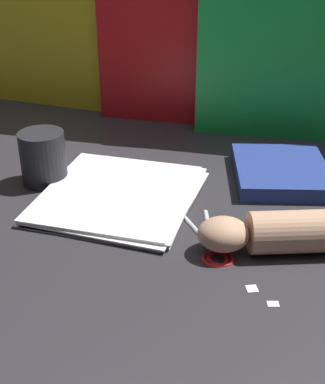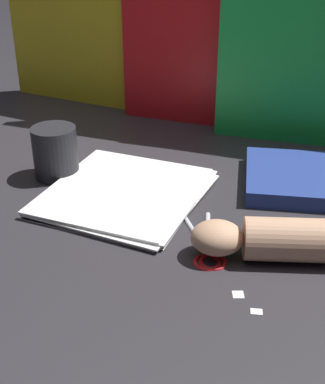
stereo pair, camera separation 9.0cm
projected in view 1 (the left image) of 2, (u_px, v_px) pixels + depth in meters
ground_plane at (161, 214)px, 0.95m from camera, size 6.00×6.00×0.00m
backdrop_panel_left at (110, 8)px, 1.30m from camera, size 0.79×0.02×0.53m
backdrop_panel_center at (230, 5)px, 1.20m from camera, size 0.64×0.09×0.58m
paper_stack at (119, 195)px, 1.00m from camera, size 0.30×0.32×0.02m
book_closed at (281, 172)px, 1.07m from camera, size 0.24×0.26×0.03m
scissors at (211, 244)px, 0.86m from camera, size 0.13×0.17×0.01m
hand_forearm at (302, 231)px, 0.84m from camera, size 0.32×0.19×0.07m
paper_scrap_near at (273, 304)px, 0.74m from camera, size 0.02×0.02×0.00m
paper_scrap_mid at (252, 288)px, 0.76m from camera, size 0.02×0.02×0.00m
mug at (43, 158)px, 1.04m from camera, size 0.09×0.09×0.10m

